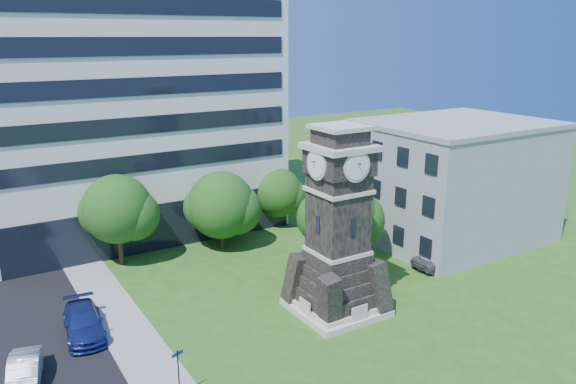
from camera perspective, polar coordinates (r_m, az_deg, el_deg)
ground at (r=34.85m, az=2.78°, el=-14.36°), size 160.00×160.00×0.00m
sidewalk at (r=35.36m, az=-15.36°, el=-14.43°), size 3.00×70.00×0.06m
clock_tower at (r=35.69m, az=5.07°, el=-4.30°), size 5.40×5.40×12.22m
office_tall at (r=52.65m, az=-16.48°, el=11.54°), size 26.20×15.11×28.60m
office_low at (r=51.06m, az=16.44°, el=1.16°), size 15.20×12.20×10.40m
car_street_mid at (r=33.13m, az=-25.22°, el=-16.28°), size 2.41×4.56×1.43m
car_street_north at (r=36.69m, az=-20.05°, el=-12.36°), size 2.73×5.55×1.55m
car_east_lot at (r=45.44m, az=15.16°, el=-6.59°), size 4.72×2.31×1.29m
park_bench at (r=37.27m, az=6.35°, el=-11.45°), size 1.82×0.49×0.94m
street_sign at (r=29.13m, az=-11.07°, el=-17.27°), size 0.66×0.07×2.76m
tree_nw at (r=45.10m, az=-16.85°, el=-1.86°), size 5.90×5.36×7.24m
tree_nc at (r=47.00m, az=-6.72°, el=-1.48°), size 6.20×5.64×6.64m
tree_ne at (r=52.51m, az=-1.01°, el=-0.19°), size 5.12×4.65×5.55m
tree_east at (r=43.80m, az=5.33°, el=-2.49°), size 6.54×5.95×6.97m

